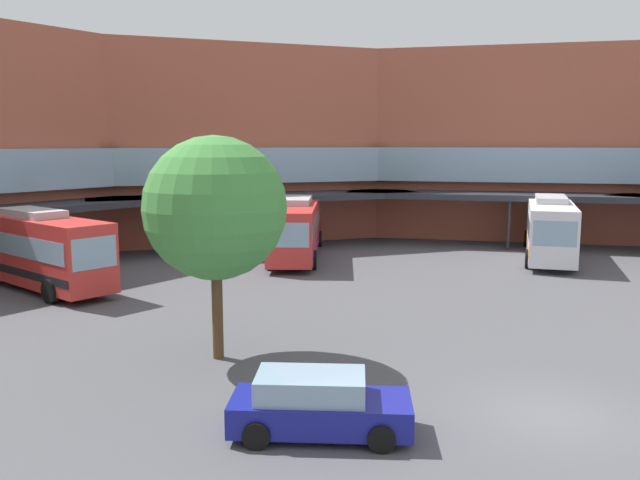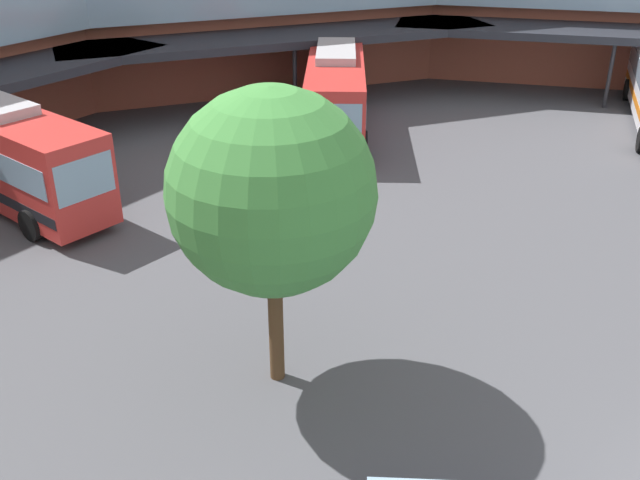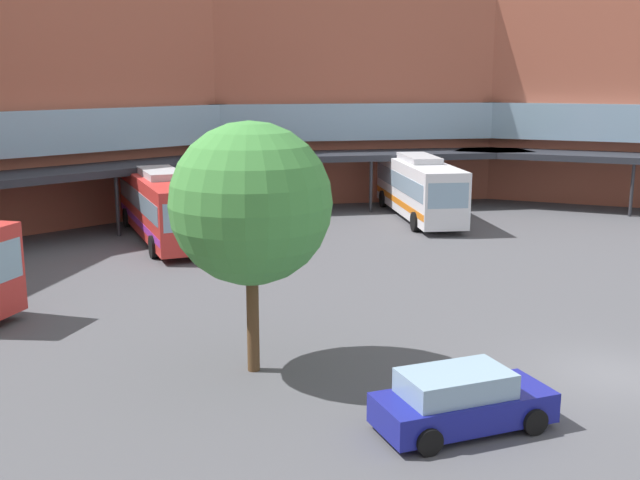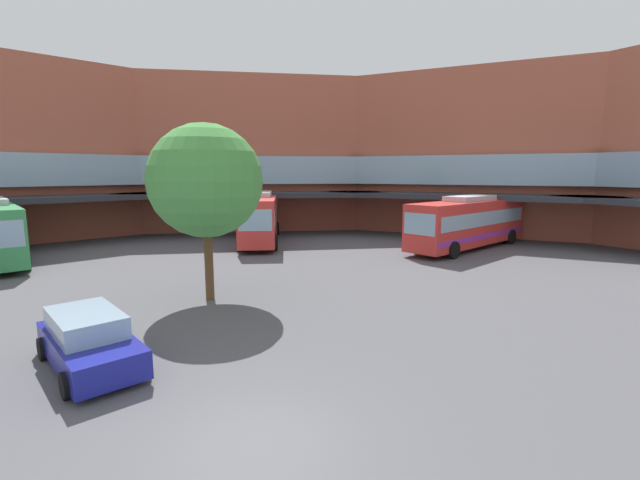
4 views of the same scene
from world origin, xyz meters
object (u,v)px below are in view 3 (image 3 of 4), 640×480
object	(u,v)px
bus_2	(418,186)
parked_car	(461,401)
plaza_tree	(251,204)
bus_1	(162,204)

from	to	relation	value
bus_2	parked_car	world-z (taller)	bus_2
parked_car	plaza_tree	size ratio (longest dim) A/B	0.62
bus_2	plaza_tree	xyz separation A→B (m)	(-25.70, -4.93, 3.05)
bus_2	bus_1	bearing A→B (deg)	-74.03
bus_1	parked_car	distance (m)	25.39
bus_1	plaza_tree	bearing A→B (deg)	-3.46
bus_2	plaza_tree	world-z (taller)	plaza_tree
bus_1	parked_car	bearing A→B (deg)	5.32
parked_car	bus_2	bearing A→B (deg)	63.78
bus_1	bus_2	distance (m)	15.70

